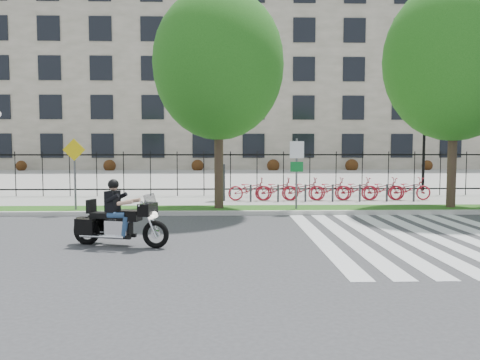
{
  "coord_description": "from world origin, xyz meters",
  "views": [
    {
      "loc": [
        -0.16,
        -11.87,
        2.33
      ],
      "look_at": [
        0.26,
        3.0,
        1.29
      ],
      "focal_mm": 35.0,
      "sensor_mm": 36.0,
      "label": 1
    }
  ],
  "objects": [
    {
      "name": "sidewalk",
      "position": [
        0.0,
        7.45,
        0.07
      ],
      "size": [
        60.0,
        3.5,
        0.15
      ],
      "primitive_type": "cube",
      "color": "#A7A59C",
      "rests_on": "ground"
    },
    {
      "name": "street_tree_1",
      "position": [
        -0.45,
        4.95,
        5.26
      ],
      "size": [
        4.66,
        4.66,
        7.8
      ],
      "color": "#392C1F",
      "rests_on": "grass_verge"
    },
    {
      "name": "street_tree_2",
      "position": [
        8.05,
        4.95,
        5.46
      ],
      "size": [
        5.06,
        5.06,
        8.23
      ],
      "color": "#392C1F",
      "rests_on": "grass_verge"
    },
    {
      "name": "lamp_post_right",
      "position": [
        10.0,
        12.0,
        3.21
      ],
      "size": [
        1.06,
        0.7,
        4.25
      ],
      "color": "black",
      "rests_on": "ground"
    },
    {
      "name": "ground",
      "position": [
        0.0,
        0.0,
        0.0
      ],
      "size": [
        120.0,
        120.0,
        0.0
      ],
      "primitive_type": "plane",
      "color": "#37373A",
      "rests_on": "ground"
    },
    {
      "name": "crosswalk_stripes",
      "position": [
        4.83,
        0.0,
        0.01
      ],
      "size": [
        5.7,
        8.0,
        0.01
      ],
      "primitive_type": null,
      "color": "silver",
      "rests_on": "ground"
    },
    {
      "name": "sign_pole_regulatory",
      "position": [
        2.31,
        4.58,
        1.74
      ],
      "size": [
        0.5,
        0.09,
        2.5
      ],
      "color": "#59595B",
      "rests_on": "grass_verge"
    },
    {
      "name": "motorcycle_rider",
      "position": [
        -2.7,
        -0.87,
        0.64
      ],
      "size": [
        2.42,
        1.11,
        1.91
      ],
      "color": "black",
      "rests_on": "ground"
    },
    {
      "name": "curb",
      "position": [
        0.0,
        4.1,
        0.07
      ],
      "size": [
        60.0,
        0.2,
        0.15
      ],
      "primitive_type": "cube",
      "color": "#BAB8AF",
      "rests_on": "ground"
    },
    {
      "name": "sign_pole_warning",
      "position": [
        -5.48,
        4.58,
        1.74
      ],
      "size": [
        0.78,
        0.09,
        2.49
      ],
      "color": "#59595B",
      "rests_on": "grass_verge"
    },
    {
      "name": "grass_verge",
      "position": [
        0.0,
        4.95,
        0.07
      ],
      "size": [
        60.0,
        1.5,
        0.15
      ],
      "primitive_type": "cube",
      "color": "#215415",
      "rests_on": "ground"
    },
    {
      "name": "plaza",
      "position": [
        0.0,
        25.0,
        0.05
      ],
      "size": [
        80.0,
        34.0,
        0.1
      ],
      "primitive_type": "cube",
      "color": "#A7A59C",
      "rests_on": "ground"
    },
    {
      "name": "iron_fence",
      "position": [
        0.0,
        9.2,
        1.15
      ],
      "size": [
        30.0,
        0.06,
        2.0
      ],
      "primitive_type": null,
      "color": "black",
      "rests_on": "sidewalk"
    },
    {
      "name": "bike_share_station",
      "position": [
        4.01,
        7.2,
        0.63
      ],
      "size": [
        8.87,
        0.85,
        1.5
      ],
      "color": "#2D2D33",
      "rests_on": "sidewalk"
    },
    {
      "name": "office_building",
      "position": [
        0.0,
        44.92,
        9.97
      ],
      "size": [
        60.0,
        21.9,
        20.15
      ],
      "color": "gray",
      "rests_on": "ground"
    }
  ]
}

